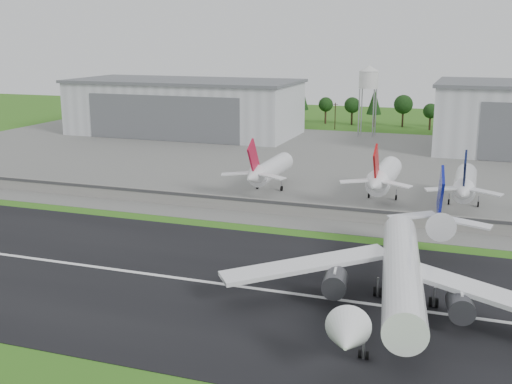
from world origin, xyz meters
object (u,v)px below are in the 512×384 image
at_px(main_airliner, 401,280).
at_px(parked_jet_red_b, 383,177).
at_px(parked_jet_navy, 465,184).
at_px(parked_jet_red_a, 268,170).

xyz_separation_m(main_airliner, parked_jet_red_b, (-12.88, 67.01, 1.36)).
bearing_deg(parked_jet_navy, parked_jet_red_b, 179.86).
distance_m(main_airliner, parked_jet_navy, 67.34).
xyz_separation_m(main_airliner, parked_jet_red_a, (-43.71, 66.95, 1.04)).
height_order(parked_jet_red_b, parked_jet_navy, parked_jet_red_b).
bearing_deg(parked_jet_red_b, parked_jet_red_a, -179.90).
bearing_deg(parked_jet_red_a, main_airliner, -56.86).
relative_size(parked_jet_red_a, parked_jet_red_b, 1.00).
relative_size(main_airliner, parked_jet_red_a, 1.89).
xyz_separation_m(parked_jet_red_a, parked_jet_navy, (50.85, 0.01, 0.03)).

